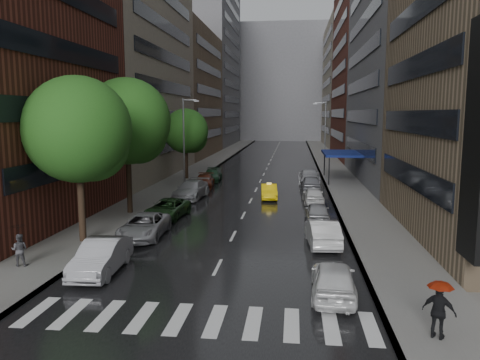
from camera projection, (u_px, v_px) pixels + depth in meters
ground at (202, 299)px, 19.32m from camera, size 220.00×220.00×0.00m
road at (268, 166)px, 68.49m from camera, size 14.00×140.00×0.01m
sidewalk_left at (208, 164)px, 69.50m from camera, size 4.00×140.00×0.15m
sidewalk_right at (330, 166)px, 67.47m from camera, size 4.00×140.00×0.15m
crosswalk at (197, 320)px, 17.33m from camera, size 13.15×2.80×0.01m
buildings_left at (180, 62)px, 76.57m from camera, size 8.00×108.00×38.00m
buildings_right at (370, 64)px, 71.26m from camera, size 8.05×109.10×36.00m
building_far at (282, 84)px, 133.10m from camera, size 40.00×14.00×32.00m
tree_near at (78, 130)px, 26.67m from camera, size 6.11×6.11×9.74m
tree_mid at (127, 121)px, 34.52m from camera, size 6.41×6.41×10.22m
tree_far at (186, 131)px, 53.39m from camera, size 5.12×5.12×8.16m
taxi at (269, 192)px, 41.83m from camera, size 1.72×4.07×1.31m
parked_cars_left at (179, 200)px, 37.38m from camera, size 2.75×35.65×1.61m
parked_cars_right at (314, 199)px, 37.64m from camera, size 2.29×37.17×1.60m
ped_black_umbrella at (19, 241)px, 22.88m from camera, size 0.96×0.98×2.09m
ped_red_umbrella at (440, 305)px, 15.44m from camera, size 1.17×0.95×2.01m
street_lamp_left at (185, 139)px, 49.00m from camera, size 1.74×0.22×9.00m
street_lamp_right at (324, 134)px, 62.01m from camera, size 1.74×0.22×9.00m
awning at (341, 154)px, 52.28m from camera, size 4.00×8.00×3.12m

